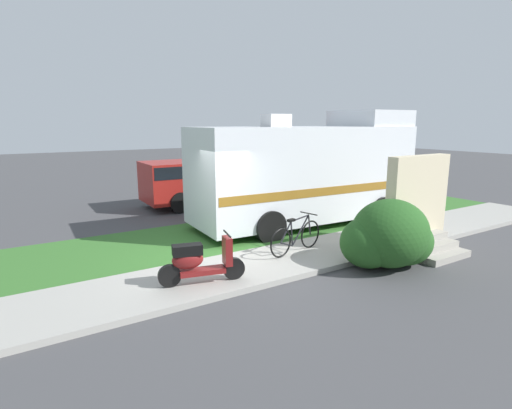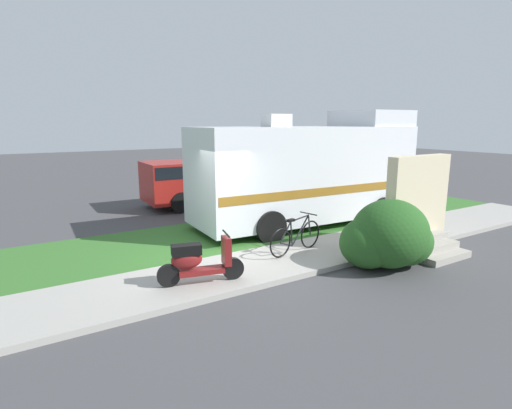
{
  "view_description": "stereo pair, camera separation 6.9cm",
  "coord_description": "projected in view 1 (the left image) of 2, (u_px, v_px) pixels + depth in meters",
  "views": [
    {
      "loc": [
        -3.98,
        -8.32,
        3.19
      ],
      "look_at": [
        1.5,
        0.3,
        1.1
      ],
      "focal_mm": 28.29,
      "sensor_mm": 36.0,
      "label": 1
    },
    {
      "loc": [
        -3.92,
        -8.36,
        3.19
      ],
      "look_at": [
        1.5,
        0.3,
        1.1
      ],
      "focal_mm": 28.29,
      "sensor_mm": 36.0,
      "label": 2
    }
  ],
  "objects": [
    {
      "name": "scooter",
      "position": [
        199.0,
        261.0,
        7.74
      ],
      "size": [
        1.67,
        0.66,
        0.97
      ],
      "color": "black",
      "rests_on": "ground"
    },
    {
      "name": "bottle_green",
      "position": [
        365.0,
        242.0,
        10.09
      ],
      "size": [
        0.06,
        0.06,
        0.29
      ],
      "color": "#B2B2B7",
      "rests_on": "ground"
    },
    {
      "name": "bush_by_porch",
      "position": [
        388.0,
        237.0,
        8.86
      ],
      "size": [
        2.14,
        1.6,
        1.51
      ],
      "color": "#23511E",
      "rests_on": "ground"
    },
    {
      "name": "porch_steps",
      "position": [
        420.0,
        214.0,
        9.99
      ],
      "size": [
        2.0,
        1.26,
        2.4
      ],
      "color": "#9E998E",
      "rests_on": "ground"
    },
    {
      "name": "pickup_truck_near",
      "position": [
        195.0,
        182.0,
        15.53
      ],
      "size": [
        5.07,
        2.25,
        1.75
      ],
      "color": "maroon",
      "rests_on": "ground"
    },
    {
      "name": "bicycle",
      "position": [
        296.0,
        237.0,
        9.62
      ],
      "size": [
        1.74,
        0.54,
        0.9
      ],
      "color": "black",
      "rests_on": "ground"
    },
    {
      "name": "sidewalk",
      "position": [
        234.0,
        272.0,
        8.61
      ],
      "size": [
        24.0,
        2.0,
        0.12
      ],
      "color": "#9E9B93",
      "rests_on": "ground"
    },
    {
      "name": "motorhome_rv",
      "position": [
        307.0,
        171.0,
        12.44
      ],
      "size": [
        7.12,
        2.8,
        3.56
      ],
      "color": "silver",
      "rests_on": "ground"
    },
    {
      "name": "grass_strip",
      "position": [
        185.0,
        241.0,
        10.85
      ],
      "size": [
        24.0,
        3.4,
        0.08
      ],
      "color": "#336628",
      "rests_on": "ground"
    },
    {
      "name": "ground_plane",
      "position": [
        210.0,
        258.0,
        9.61
      ],
      "size": [
        80.0,
        80.0,
        0.0
      ],
      "primitive_type": "plane",
      "color": "#424244"
    }
  ]
}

